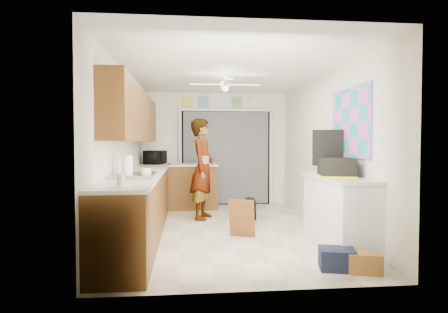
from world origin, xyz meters
name	(u,v)px	position (x,y,z in m)	size (l,w,h in m)	color
floor	(226,230)	(0.00, 0.00, 0.00)	(5.00, 5.00, 0.00)	beige
ceiling	(227,71)	(0.00, 0.00, 2.50)	(5.00, 5.00, 0.00)	white
wall_back	(215,149)	(0.00, 2.50, 1.25)	(3.20, 3.20, 0.00)	white
wall_front	(255,157)	(0.00, -2.50, 1.25)	(3.20, 3.20, 0.00)	white
wall_left	(123,151)	(-1.60, 0.00, 1.25)	(5.00, 5.00, 0.00)	white
wall_right	(324,151)	(1.60, 0.00, 1.25)	(5.00, 5.00, 0.00)	white
left_base_cabinets	(143,203)	(-1.30, 0.00, 0.45)	(0.60, 4.80, 0.90)	brown
left_countertop	(144,173)	(-1.29, 0.00, 0.92)	(0.62, 4.80, 0.04)	white
upper_cabinets	(135,116)	(-1.44, 0.20, 1.80)	(0.32, 4.00, 0.80)	brown
sink_basin	(135,176)	(-1.29, -1.00, 0.95)	(0.50, 0.76, 0.06)	silver
faucet	(120,169)	(-1.48, -1.00, 1.05)	(0.03, 0.03, 0.22)	silver
peninsula_base	(193,187)	(-0.50, 2.00, 0.45)	(1.00, 0.60, 0.90)	brown
peninsula_top	(193,165)	(-0.50, 2.00, 0.92)	(1.04, 0.64, 0.04)	white
back_opening_recess	(226,158)	(0.25, 2.47, 1.05)	(2.00, 0.06, 2.10)	black
curtain_panel	(226,158)	(0.25, 2.43, 1.05)	(1.90, 0.03, 2.05)	slate
door_trim_left	(180,158)	(-0.77, 2.44, 1.05)	(0.06, 0.04, 2.10)	white
door_trim_right	(271,158)	(1.27, 2.44, 1.05)	(0.06, 0.04, 2.10)	white
door_trim_head	(226,110)	(0.25, 2.44, 2.12)	(2.10, 0.04, 0.06)	white
header_frame_0	(188,101)	(-0.60, 2.47, 2.30)	(0.22, 0.02, 0.22)	#DDDE4A
header_frame_1	(204,102)	(-0.25, 2.47, 2.30)	(0.22, 0.02, 0.22)	#4CAECC
header_frame_3	(237,102)	(0.50, 2.47, 2.30)	(0.22, 0.02, 0.22)	#75B366
header_frame_4	(255,102)	(0.90, 2.47, 2.30)	(0.22, 0.02, 0.22)	white
route66_sign	(172,101)	(-0.95, 2.47, 2.30)	(0.22, 0.02, 0.26)	silver
right_counter_base	(339,214)	(1.35, -1.20, 0.45)	(0.50, 1.40, 0.90)	white
right_counter_top	(339,178)	(1.34, -1.20, 0.92)	(0.54, 1.44, 0.04)	white
abstract_painting	(350,123)	(1.58, -1.00, 1.65)	(0.03, 1.15, 0.95)	#FD5DCA
ceiling_fan	(225,85)	(0.00, 0.20, 2.32)	(1.14, 1.14, 0.24)	white
microwave	(155,157)	(-1.28, 2.03, 1.08)	(0.51, 0.35, 0.28)	black
cup	(146,172)	(-1.16, -0.87, 0.99)	(0.13, 0.13, 0.10)	white
jar_b	(121,180)	(-1.29, -2.03, 1.00)	(0.08, 0.08, 0.12)	silver
paper_towel_roll	(127,166)	(-1.39, -0.98, 1.08)	(0.13, 0.13, 0.28)	white
suitcase	(336,167)	(1.32, -1.15, 1.06)	(0.42, 0.56, 0.24)	black
suitcase_rim	(336,175)	(1.32, -1.15, 0.95)	(0.44, 0.58, 0.02)	yellow
suitcase_lid	(328,148)	(1.32, -0.86, 1.31)	(0.42, 0.03, 0.50)	black
cardboard_box	(364,262)	(1.25, -2.10, 0.11)	(0.34, 0.26, 0.21)	olive
navy_crate	(337,259)	(1.00, -1.98, 0.11)	(0.37, 0.31, 0.23)	#151B36
cabinet_door_panel	(242,218)	(0.17, -0.51, 0.28)	(0.38, 0.03, 0.56)	brown
man	(203,169)	(-0.34, 0.91, 0.91)	(0.66, 0.44, 1.82)	white
dog	(250,208)	(0.52, 0.80, 0.21)	(0.22, 0.52, 0.41)	black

